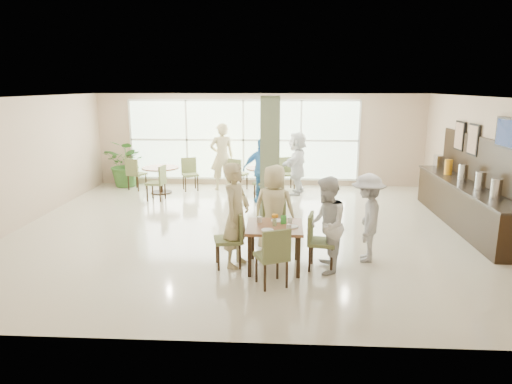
# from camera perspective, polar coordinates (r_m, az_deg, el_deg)

# --- Properties ---
(ground) EXTENTS (10.00, 10.00, 0.00)m
(ground) POSITION_cam_1_polar(r_m,az_deg,el_deg) (9.93, -0.77, -4.60)
(ground) COLOR beige
(ground) RESTS_ON ground
(room_shell) EXTENTS (10.00, 10.00, 10.00)m
(room_shell) POSITION_cam_1_polar(r_m,az_deg,el_deg) (9.55, -0.80, 5.18)
(room_shell) COLOR white
(room_shell) RESTS_ON ground
(window_bank) EXTENTS (7.00, 0.04, 7.00)m
(window_bank) POSITION_cam_1_polar(r_m,az_deg,el_deg) (14.04, -1.59, 6.50)
(window_bank) COLOR silver
(window_bank) RESTS_ON ground
(column) EXTENTS (0.45, 0.45, 2.80)m
(column) POSITION_cam_1_polar(r_m,az_deg,el_deg) (10.76, 1.77, 4.45)
(column) COLOR #5F6949
(column) RESTS_ON ground
(main_table) EXTENTS (0.93, 0.93, 0.75)m
(main_table) POSITION_cam_1_polar(r_m,az_deg,el_deg) (7.66, 2.33, -4.91)
(main_table) COLOR brown
(main_table) RESTS_ON ground
(round_table_left) EXTENTS (1.05, 1.05, 0.75)m
(round_table_left) POSITION_cam_1_polar(r_m,az_deg,el_deg) (13.39, -11.84, 2.27)
(round_table_left) COLOR brown
(round_table_left) RESTS_ON ground
(round_table_right) EXTENTS (1.00, 1.00, 0.75)m
(round_table_right) POSITION_cam_1_polar(r_m,az_deg,el_deg) (13.03, 0.96, 2.21)
(round_table_right) COLOR brown
(round_table_right) RESTS_ON ground
(chairs_main_table) EXTENTS (2.12, 2.06, 0.95)m
(chairs_main_table) POSITION_cam_1_polar(r_m,az_deg,el_deg) (7.76, 2.27, -6.06)
(chairs_main_table) COLOR #606A3A
(chairs_main_table) RESTS_ON ground
(chairs_table_left) EXTENTS (2.19, 1.79, 0.95)m
(chairs_table_left) POSITION_cam_1_polar(r_m,az_deg,el_deg) (13.35, -11.78, 1.86)
(chairs_table_left) COLOR #606A3A
(chairs_table_left) RESTS_ON ground
(chairs_table_right) EXTENTS (2.01, 1.83, 0.95)m
(chairs_table_right) POSITION_cam_1_polar(r_m,az_deg,el_deg) (13.11, 0.87, 1.93)
(chairs_table_right) COLOR #606A3A
(chairs_table_right) RESTS_ON ground
(tabletop_clutter) EXTENTS (0.70, 0.74, 0.21)m
(tabletop_clutter) POSITION_cam_1_polar(r_m,az_deg,el_deg) (7.62, 2.77, -3.77)
(tabletop_clutter) COLOR white
(tabletop_clutter) RESTS_ON main_table
(buffet_counter) EXTENTS (0.64, 4.70, 1.95)m
(buffet_counter) POSITION_cam_1_polar(r_m,az_deg,el_deg) (11.01, 24.61, -1.05)
(buffet_counter) COLOR black
(buffet_counter) RESTS_ON ground
(wall_tv) EXTENTS (0.06, 1.00, 0.58)m
(wall_tv) POSITION_cam_1_polar(r_m,az_deg,el_deg) (9.86, 29.10, 6.40)
(wall_tv) COLOR black
(wall_tv) RESTS_ON ground
(framed_art_a) EXTENTS (0.05, 0.55, 0.70)m
(framed_art_a) POSITION_cam_1_polar(r_m,az_deg,el_deg) (11.34, 25.52, 5.93)
(framed_art_a) COLOR black
(framed_art_a) RESTS_ON ground
(framed_art_b) EXTENTS (0.05, 0.55, 0.70)m
(framed_art_b) POSITION_cam_1_polar(r_m,az_deg,el_deg) (12.08, 24.11, 6.43)
(framed_art_b) COLOR black
(framed_art_b) RESTS_ON ground
(potted_plant) EXTENTS (1.67, 1.67, 1.42)m
(potted_plant) POSITION_cam_1_polar(r_m,az_deg,el_deg) (14.47, -15.84, 3.45)
(potted_plant) COLOR #396A2A
(potted_plant) RESTS_ON ground
(teen_left) EXTENTS (0.62, 0.76, 1.79)m
(teen_left) POSITION_cam_1_polar(r_m,az_deg,el_deg) (7.71, -2.49, -2.91)
(teen_left) COLOR #C8B885
(teen_left) RESTS_ON ground
(teen_far) EXTENTS (0.89, 0.65, 1.63)m
(teen_far) POSITION_cam_1_polar(r_m,az_deg,el_deg) (8.45, 2.30, -2.04)
(teen_far) COLOR #C8B885
(teen_far) RESTS_ON ground
(teen_right) EXTENTS (0.65, 0.81, 1.61)m
(teen_right) POSITION_cam_1_polar(r_m,az_deg,el_deg) (7.56, 8.76, -4.12)
(teen_right) COLOR white
(teen_right) RESTS_ON ground
(teen_standing) EXTENTS (0.74, 1.09, 1.56)m
(teen_standing) POSITION_cam_1_polar(r_m,az_deg,el_deg) (8.19, 13.72, -3.16)
(teen_standing) COLOR #B3B3B6
(teen_standing) RESTS_ON ground
(adult_a) EXTENTS (1.03, 0.64, 1.69)m
(adult_a) POSITION_cam_1_polar(r_m,az_deg,el_deg) (12.07, 0.66, 2.74)
(adult_a) COLOR #4795D5
(adult_a) RESTS_ON ground
(adult_b) EXTENTS (1.07, 1.76, 1.77)m
(adult_b) POSITION_cam_1_polar(r_m,az_deg,el_deg) (12.99, 5.15, 3.62)
(adult_b) COLOR white
(adult_b) RESTS_ON ground
(adult_standing) EXTENTS (0.83, 0.67, 1.98)m
(adult_standing) POSITION_cam_1_polar(r_m,az_deg,el_deg) (13.51, -4.28, 4.44)
(adult_standing) COLOR #C8B885
(adult_standing) RESTS_ON ground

